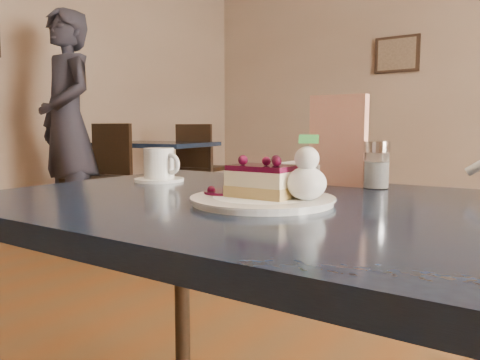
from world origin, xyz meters
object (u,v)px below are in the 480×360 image
Objects in this scene: cheesecake_slice at (263,181)px; coffee_set at (160,167)px; dessert_plate at (263,200)px; patron at (67,123)px; bg_table_far_left at (157,212)px; main_table at (275,239)px.

cheesecake_slice is 0.44m from coffee_set.
coffee_set reaches higher than dessert_plate.
coffee_set is 0.08× the size of patron.
bg_table_far_left is at bearing 136.84° from coffee_set.
dessert_plate is 0.14× the size of bg_table_far_left.
cheesecake_slice reaches higher than main_table.
cheesecake_slice is at bearing -15.59° from patron.
bg_table_far_left is (-2.82, 2.35, -0.59)m from main_table.
coffee_set is at bearing 164.95° from main_table.
main_table is at bearing 92.87° from dessert_plate.
cheesecake_slice is at bearing -18.44° from coffee_set.
patron is at bearing 150.35° from main_table.
main_table is 0.13m from cheesecake_slice.
cheesecake_slice reaches higher than bg_table_far_left.
coffee_set is at bearing 161.56° from dessert_plate.
dessert_plate is 0.14× the size of patron.
bg_table_far_left is (-2.41, 2.26, -0.71)m from coffee_set.
dessert_plate is at bearing -15.59° from patron.
coffee_set is at bearing 158.69° from cheesecake_slice.
cheesecake_slice is 0.89× the size of coffee_set.
bg_table_far_left is at bearing 137.36° from main_table.
dessert_plate reaches higher than main_table.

